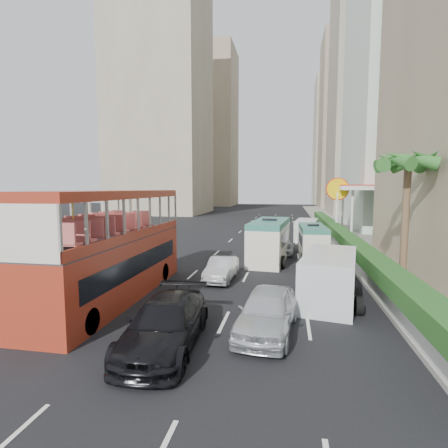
% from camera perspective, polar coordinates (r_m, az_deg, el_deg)
% --- Properties ---
extents(ground_plane, '(200.00, 200.00, 0.00)m').
position_cam_1_polar(ground_plane, '(15.87, 2.80, -13.16)').
color(ground_plane, black).
rests_on(ground_plane, ground).
extents(double_decker_bus, '(2.50, 11.00, 5.06)m').
position_cam_1_polar(double_decker_bus, '(17.08, -17.57, -3.31)').
color(double_decker_bus, '#A02E1A').
rests_on(double_decker_bus, ground).
extents(car_silver_lane_a, '(1.48, 3.91, 1.27)m').
position_cam_1_polar(car_silver_lane_a, '(20.01, -0.41, -9.11)').
color(car_silver_lane_a, silver).
rests_on(car_silver_lane_a, ground).
extents(car_silver_lane_b, '(2.37, 4.84, 1.59)m').
position_cam_1_polar(car_silver_lane_b, '(13.26, 7.01, -17.12)').
color(car_silver_lane_b, silver).
rests_on(car_silver_lane_b, ground).
extents(car_black, '(2.50, 5.49, 1.56)m').
position_cam_1_polar(car_black, '(12.25, -9.49, -19.17)').
color(car_black, black).
rests_on(car_black, ground).
extents(van_asset, '(2.92, 5.59, 1.50)m').
position_cam_1_polar(van_asset, '(28.57, 8.39, -4.63)').
color(van_asset, silver).
rests_on(van_asset, ground).
extents(minibus_near, '(2.80, 6.73, 2.91)m').
position_cam_1_polar(minibus_near, '(25.01, 7.44, -2.74)').
color(minibus_near, silver).
rests_on(minibus_near, ground).
extents(minibus_far, '(1.97, 5.45, 2.39)m').
position_cam_1_polar(minibus_far, '(26.86, 14.28, -2.83)').
color(minibus_far, silver).
rests_on(minibus_far, ground).
extents(panel_van_near, '(3.16, 5.77, 2.18)m').
position_cam_1_polar(panel_van_near, '(16.96, 16.83, -8.31)').
color(panel_van_near, silver).
rests_on(panel_van_near, ground).
extents(panel_van_far, '(2.63, 5.21, 2.00)m').
position_cam_1_polar(panel_van_far, '(36.19, 13.32, -0.92)').
color(panel_van_far, silver).
rests_on(panel_van_far, ground).
extents(sidewalk, '(6.00, 120.00, 0.18)m').
position_cam_1_polar(sidewalk, '(40.81, 20.25, -1.66)').
color(sidewalk, '#99968C').
rests_on(sidewalk, ground).
extents(kerb_wall, '(0.30, 44.00, 1.00)m').
position_cam_1_polar(kerb_wall, '(29.53, 18.55, -3.19)').
color(kerb_wall, silver).
rests_on(kerb_wall, sidewalk).
extents(hedge, '(1.10, 44.00, 0.70)m').
position_cam_1_polar(hedge, '(29.41, 18.60, -1.56)').
color(hedge, '#2D6626').
rests_on(hedge, kerb_wall).
extents(palm_tree, '(0.36, 0.36, 6.40)m').
position_cam_1_polar(palm_tree, '(19.84, 27.46, 0.02)').
color(palm_tree, brown).
rests_on(palm_tree, sidewalk).
extents(shell_station, '(6.50, 8.00, 5.50)m').
position_cam_1_polar(shell_station, '(38.79, 22.34, 1.84)').
color(shell_station, silver).
rests_on(shell_station, ground).
extents(tower_mid, '(16.00, 16.00, 50.00)m').
position_cam_1_polar(tower_mid, '(77.21, 23.54, 20.27)').
color(tower_mid, '#B7A990').
rests_on(tower_mid, ground).
extents(tower_far_a, '(14.00, 14.00, 44.00)m').
position_cam_1_polar(tower_far_a, '(99.47, 19.65, 15.27)').
color(tower_far_a, tan).
rests_on(tower_far_a, ground).
extents(tower_far_b, '(14.00, 14.00, 40.00)m').
position_cam_1_polar(tower_far_b, '(120.74, 17.92, 12.63)').
color(tower_far_b, '#B7A990').
rests_on(tower_far_b, ground).
extents(tower_left_a, '(18.00, 18.00, 52.00)m').
position_cam_1_polar(tower_left_a, '(77.40, -10.33, 21.38)').
color(tower_left_a, '#B7A990').
rests_on(tower_left_a, ground).
extents(tower_left_b, '(16.00, 16.00, 46.00)m').
position_cam_1_polar(tower_left_b, '(109.05, -2.53, 15.26)').
color(tower_left_b, tan).
rests_on(tower_left_b, ground).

